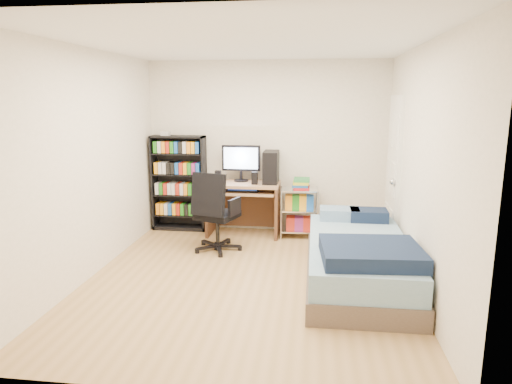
# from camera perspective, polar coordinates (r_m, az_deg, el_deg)

# --- Properties ---
(room) EXTENTS (3.58, 4.08, 2.58)m
(room) POSITION_cam_1_polar(r_m,az_deg,el_deg) (4.78, -1.13, 3.06)
(room) COLOR tan
(room) RESTS_ON ground
(media_shelf) EXTENTS (0.80, 0.27, 1.48)m
(media_shelf) POSITION_cam_1_polar(r_m,az_deg,el_deg) (6.92, -9.60, 1.25)
(media_shelf) COLOR black
(media_shelf) RESTS_ON room
(computer_desk) EXTENTS (1.03, 0.60, 1.30)m
(computer_desk) POSITION_cam_1_polar(r_m,az_deg,el_deg) (6.60, -0.62, 0.63)
(computer_desk) COLOR #A77E55
(computer_desk) RESTS_ON room
(office_chair) EXTENTS (0.79, 0.79, 1.05)m
(office_chair) POSITION_cam_1_polar(r_m,az_deg,el_deg) (5.96, -5.06, -4.24)
(office_chair) COLOR black
(office_chair) RESTS_ON room
(wire_cart) EXTENTS (0.55, 0.41, 0.86)m
(wire_cart) POSITION_cam_1_polar(r_m,az_deg,el_deg) (6.52, 5.44, -0.79)
(wire_cart) COLOR silver
(wire_cart) RESTS_ON room
(bed) EXTENTS (1.08, 2.15, 0.61)m
(bed) POSITION_cam_1_polar(r_m,az_deg,el_deg) (5.06, 12.69, -8.19)
(bed) COLOR brown
(bed) RESTS_ON room
(door) EXTENTS (0.12, 0.80, 2.00)m
(door) POSITION_cam_1_polar(r_m,az_deg,el_deg) (6.19, 16.78, 2.21)
(door) COLOR white
(door) RESTS_ON room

